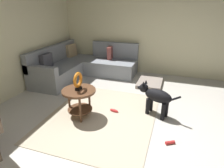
{
  "coord_description": "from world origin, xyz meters",
  "views": [
    {
      "loc": [
        -2.7,
        -0.46,
        1.95
      ],
      "look_at": [
        0.45,
        0.6,
        0.55
      ],
      "focal_mm": 30.91,
      "sensor_mm": 36.0,
      "label": 1
    }
  ],
  "objects_px": {
    "sectional_couch": "(82,66)",
    "dog_toy_bone": "(114,111)",
    "dog": "(156,96)",
    "dog_toy_rope": "(170,142)",
    "side_table": "(79,96)",
    "torus_sculpture": "(78,81)",
    "dog_bed_mat": "(150,83)"
  },
  "relations": [
    {
      "from": "torus_sculpture",
      "to": "dog",
      "type": "height_order",
      "value": "torus_sculpture"
    },
    {
      "from": "torus_sculpture",
      "to": "dog_toy_rope",
      "type": "bearing_deg",
      "value": -99.32
    },
    {
      "from": "sectional_couch",
      "to": "side_table",
      "type": "xyz_separation_m",
      "value": [
        -1.95,
        -0.93,
        0.12
      ]
    },
    {
      "from": "dog_toy_rope",
      "to": "side_table",
      "type": "bearing_deg",
      "value": 80.68
    },
    {
      "from": "torus_sculpture",
      "to": "dog_toy_bone",
      "type": "distance_m",
      "value": 0.94
    },
    {
      "from": "sectional_couch",
      "to": "dog_toy_bone",
      "type": "height_order",
      "value": "sectional_couch"
    },
    {
      "from": "sectional_couch",
      "to": "dog_bed_mat",
      "type": "xyz_separation_m",
      "value": [
        -0.01,
        -1.93,
        -0.25
      ]
    },
    {
      "from": "side_table",
      "to": "dog_toy_rope",
      "type": "bearing_deg",
      "value": -99.32
    },
    {
      "from": "dog_toy_bone",
      "to": "side_table",
      "type": "bearing_deg",
      "value": 121.69
    },
    {
      "from": "torus_sculpture",
      "to": "dog_toy_rope",
      "type": "relative_size",
      "value": 2.27
    },
    {
      "from": "torus_sculpture",
      "to": "dog",
      "type": "bearing_deg",
      "value": -68.83
    },
    {
      "from": "dog",
      "to": "dog_toy_rope",
      "type": "relative_size",
      "value": 5.64
    },
    {
      "from": "dog_toy_rope",
      "to": "dog_toy_bone",
      "type": "distance_m",
      "value": 1.24
    },
    {
      "from": "torus_sculpture",
      "to": "dog_toy_rope",
      "type": "xyz_separation_m",
      "value": [
        -0.27,
        -1.63,
        -0.69
      ]
    },
    {
      "from": "side_table",
      "to": "dog_toy_bone",
      "type": "distance_m",
      "value": 0.75
    },
    {
      "from": "side_table",
      "to": "dog_toy_bone",
      "type": "xyz_separation_m",
      "value": [
        0.34,
        -0.55,
        -0.39
      ]
    },
    {
      "from": "sectional_couch",
      "to": "dog",
      "type": "xyz_separation_m",
      "value": [
        -1.45,
        -2.23,
        0.09
      ]
    },
    {
      "from": "sectional_couch",
      "to": "side_table",
      "type": "bearing_deg",
      "value": -154.48
    },
    {
      "from": "sectional_couch",
      "to": "dog_toy_bone",
      "type": "bearing_deg",
      "value": -137.48
    },
    {
      "from": "side_table",
      "to": "dog",
      "type": "relative_size",
      "value": 0.74
    },
    {
      "from": "side_table",
      "to": "dog_toy_rope",
      "type": "relative_size",
      "value": 4.17
    },
    {
      "from": "torus_sculpture",
      "to": "dog_toy_bone",
      "type": "relative_size",
      "value": 1.81
    },
    {
      "from": "dog_toy_rope",
      "to": "dog_toy_bone",
      "type": "bearing_deg",
      "value": 60.67
    },
    {
      "from": "torus_sculpture",
      "to": "dog",
      "type": "distance_m",
      "value": 1.43
    },
    {
      "from": "sectional_couch",
      "to": "dog_bed_mat",
      "type": "relative_size",
      "value": 2.81
    },
    {
      "from": "dog",
      "to": "side_table",
      "type": "bearing_deg",
      "value": 131.97
    },
    {
      "from": "dog",
      "to": "dog_toy_rope",
      "type": "distance_m",
      "value": 0.91
    },
    {
      "from": "side_table",
      "to": "torus_sculpture",
      "type": "xyz_separation_m",
      "value": [
        -0.0,
        -0.0,
        0.29
      ]
    },
    {
      "from": "sectional_couch",
      "to": "dog_toy_bone",
      "type": "xyz_separation_m",
      "value": [
        -1.62,
        -1.48,
        -0.26
      ]
    },
    {
      "from": "dog_bed_mat",
      "to": "side_table",
      "type": "bearing_deg",
      "value": 152.72
    },
    {
      "from": "side_table",
      "to": "dog",
      "type": "distance_m",
      "value": 1.39
    },
    {
      "from": "side_table",
      "to": "dog_bed_mat",
      "type": "bearing_deg",
      "value": -27.28
    }
  ]
}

